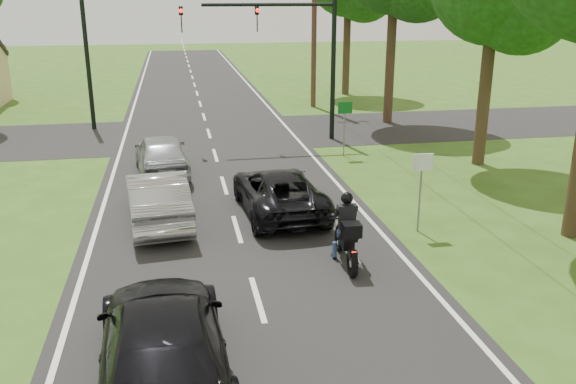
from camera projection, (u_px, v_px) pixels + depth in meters
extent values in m
plane|color=#335217|center=(258.00, 299.00, 12.53)|extent=(140.00, 140.00, 0.00)
cube|color=black|center=(219.00, 169.00, 21.88)|extent=(8.00, 100.00, 0.01)
cube|color=black|center=(209.00, 134.00, 27.49)|extent=(60.00, 7.00, 0.01)
torus|color=black|center=(339.00, 239.00, 14.80)|extent=(0.17, 0.62, 0.61)
torus|color=black|center=(352.00, 263.00, 13.48)|extent=(0.19, 0.68, 0.67)
cube|color=black|center=(345.00, 238.00, 14.15)|extent=(0.31, 0.90, 0.28)
sphere|color=black|center=(343.00, 228.00, 14.31)|extent=(0.32, 0.32, 0.32)
cube|color=black|center=(348.00, 237.00, 13.79)|extent=(0.35, 0.53, 0.09)
cube|color=#FF0C07|center=(354.00, 253.00, 13.30)|extent=(0.09, 0.03, 0.05)
cylinder|color=silver|center=(356.00, 258.00, 13.77)|extent=(0.13, 0.75, 0.08)
cylinder|color=black|center=(342.00, 218.00, 14.44)|extent=(0.58, 0.07, 0.03)
cube|color=black|center=(352.00, 230.00, 13.44)|extent=(0.43, 0.40, 0.30)
cube|color=black|center=(347.00, 217.00, 13.84)|extent=(0.38, 0.23, 0.56)
sphere|color=black|center=(347.00, 198.00, 13.76)|extent=(0.28, 0.28, 0.28)
cylinder|color=navy|center=(335.00, 250.00, 14.39)|extent=(0.12, 0.12, 0.42)
cylinder|color=navy|center=(352.00, 249.00, 14.44)|extent=(0.12, 0.12, 0.42)
imported|color=black|center=(279.00, 191.00, 17.32)|extent=(2.37, 4.71, 1.28)
imported|color=#9D9DA2|center=(157.00, 198.00, 16.51)|extent=(1.95, 4.48, 1.43)
imported|color=#A6AAAE|center=(161.00, 154.00, 21.00)|extent=(2.09, 4.38, 1.45)
imported|color=black|center=(163.00, 342.00, 9.64)|extent=(2.26, 5.09, 1.45)
cylinder|color=black|center=(333.00, 69.00, 25.60)|extent=(0.20, 0.20, 6.00)
cylinder|color=black|center=(269.00, 5.00, 24.33)|extent=(5.40, 0.14, 0.14)
imported|color=black|center=(257.00, 19.00, 24.41)|extent=(0.16, 0.36, 1.00)
imported|color=black|center=(181.00, 19.00, 23.88)|extent=(0.16, 0.36, 1.00)
sphere|color=#FF0C07|center=(258.00, 11.00, 24.14)|extent=(0.16, 0.16, 0.16)
sphere|color=#FF0C07|center=(181.00, 11.00, 23.61)|extent=(0.16, 0.16, 0.16)
cylinder|color=black|center=(88.00, 64.00, 27.52)|extent=(0.20, 0.20, 6.00)
cylinder|color=brown|center=(314.00, 14.00, 32.64)|extent=(0.28, 0.28, 10.00)
cylinder|color=slate|center=(420.00, 195.00, 15.85)|extent=(0.05, 0.05, 2.00)
cube|color=silver|center=(423.00, 162.00, 15.54)|extent=(0.55, 0.04, 0.45)
cylinder|color=slate|center=(344.00, 131.00, 23.36)|extent=(0.05, 0.05, 2.00)
cube|color=#0C591E|center=(345.00, 108.00, 23.06)|extent=(0.55, 0.04, 0.45)
cylinder|color=#332316|center=(486.00, 84.00, 21.70)|extent=(0.44, 0.44, 5.88)
sphere|color=#19360E|center=(523.00, 1.00, 20.40)|extent=(3.60, 3.60, 3.60)
cylinder|color=#332316|center=(391.00, 50.00, 28.89)|extent=(0.44, 0.44, 7.00)
cylinder|color=#332316|center=(347.00, 42.00, 37.46)|extent=(0.44, 0.44, 6.44)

